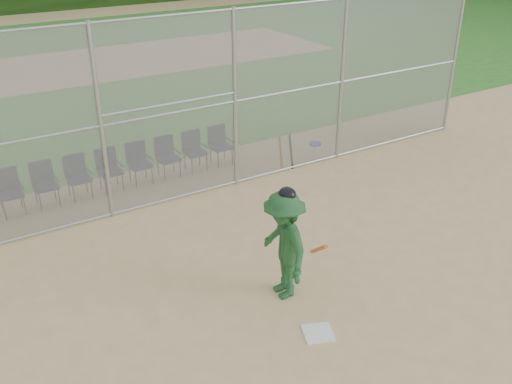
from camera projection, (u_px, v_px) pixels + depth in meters
ground at (338, 313)px, 9.10m from camera, size 100.00×100.00×0.00m
grass_strip at (53, 69)px, 22.80m from camera, size 100.00×100.00×0.00m
dirt_patch_far at (53, 69)px, 22.80m from camera, size 24.00×24.00×0.00m
backstop_fence at (194, 106)px, 11.98m from camera, size 16.09×0.09×4.00m
home_plate at (318, 333)px, 8.66m from camera, size 0.58×0.58×0.02m
batter_at_plate at (284, 245)px, 9.15m from camera, size 0.99×1.40×1.97m
water_cooler at (315, 150)px, 14.71m from camera, size 0.31×0.31×0.39m
spare_bats at (286, 153)px, 13.94m from camera, size 0.36×0.23×0.85m
chair_1 at (10, 193)px, 11.85m from camera, size 0.54×0.52×0.96m
chair_2 at (45, 185)px, 12.19m from camera, size 0.54×0.52×0.96m
chair_3 at (79, 178)px, 12.52m from camera, size 0.54×0.52×0.96m
chair_4 at (110, 171)px, 12.86m from camera, size 0.54×0.52×0.96m
chair_5 at (140, 164)px, 13.19m from camera, size 0.54×0.52×0.96m
chair_6 at (168, 158)px, 13.53m from camera, size 0.54×0.52×0.96m
chair_7 at (195, 152)px, 13.86m from camera, size 0.54×0.52×0.96m
chair_8 at (221, 146)px, 14.20m from camera, size 0.54×0.52×0.96m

